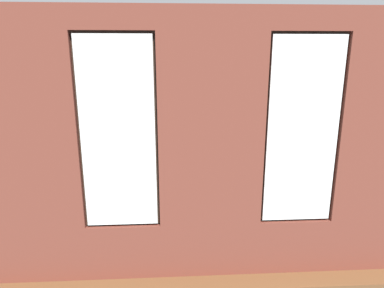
% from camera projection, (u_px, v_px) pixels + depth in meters
% --- Properties ---
extents(ground_plane, '(6.99, 6.25, 0.10)m').
position_uv_depth(ground_plane, '(195.00, 192.00, 7.08)').
color(ground_plane, brown).
extents(brick_wall_with_windows, '(6.39, 0.30, 3.23)m').
position_uv_depth(brick_wall_with_windows, '(211.00, 155.00, 4.02)').
color(brick_wall_with_windows, brown).
rests_on(brick_wall_with_windows, ground_plane).
extents(white_wall_right, '(0.10, 5.25, 3.23)m').
position_uv_depth(white_wall_right, '(25.00, 116.00, 6.28)').
color(white_wall_right, silver).
rests_on(white_wall_right, ground_plane).
extents(couch_by_window, '(1.84, 0.87, 0.80)m').
position_uv_depth(couch_by_window, '(160.00, 226.00, 4.92)').
color(couch_by_window, black).
rests_on(couch_by_window, ground_plane).
extents(couch_left, '(0.99, 1.95, 0.80)m').
position_uv_depth(couch_left, '(320.00, 177.00, 6.84)').
color(couch_left, black).
rests_on(couch_left, ground_plane).
extents(coffee_table, '(1.26, 0.74, 0.41)m').
position_uv_depth(coffee_table, '(181.00, 170.00, 7.14)').
color(coffee_table, tan).
rests_on(coffee_table, ground_plane).
extents(cup_ceramic, '(0.09, 0.09, 0.11)m').
position_uv_depth(cup_ceramic, '(181.00, 166.00, 7.12)').
color(cup_ceramic, '#33567F').
rests_on(cup_ceramic, coffee_table).
extents(candle_jar, '(0.08, 0.08, 0.09)m').
position_uv_depth(candle_jar, '(163.00, 168.00, 6.99)').
color(candle_jar, '#B7333D').
rests_on(candle_jar, coffee_table).
extents(table_plant_small, '(0.17, 0.17, 0.26)m').
position_uv_depth(table_plant_small, '(186.00, 163.00, 6.99)').
color(table_plant_small, '#47423D').
rests_on(table_plant_small, coffee_table).
extents(remote_silver, '(0.10, 0.18, 0.02)m').
position_uv_depth(remote_silver, '(197.00, 165.00, 7.27)').
color(remote_silver, '#B2B2B7').
rests_on(remote_silver, coffee_table).
extents(media_console, '(1.16, 0.42, 0.57)m').
position_uv_depth(media_console, '(50.00, 183.00, 6.68)').
color(media_console, black).
rests_on(media_console, ground_plane).
extents(tv_flatscreen, '(0.99, 0.20, 0.67)m').
position_uv_depth(tv_flatscreen, '(47.00, 152.00, 6.53)').
color(tv_flatscreen, black).
rests_on(tv_flatscreen, media_console).
extents(papasan_chair, '(1.05, 1.05, 0.67)m').
position_uv_depth(papasan_chair, '(156.00, 144.00, 8.94)').
color(papasan_chair, olive).
rests_on(papasan_chair, ground_plane).
extents(potted_plant_near_tv, '(0.84, 0.84, 1.23)m').
position_uv_depth(potted_plant_near_tv, '(60.00, 176.00, 5.59)').
color(potted_plant_near_tv, beige).
rests_on(potted_plant_near_tv, ground_plane).
extents(potted_plant_foreground_right, '(0.73, 0.73, 1.01)m').
position_uv_depth(potted_plant_foreground_right, '(90.00, 137.00, 8.75)').
color(potted_plant_foreground_right, '#9E5638').
rests_on(potted_plant_foreground_right, ground_plane).
extents(potted_plant_beside_window_right, '(0.42, 0.42, 0.79)m').
position_uv_depth(potted_plant_beside_window_right, '(25.00, 223.00, 4.68)').
color(potted_plant_beside_window_right, '#9E5638').
rests_on(potted_plant_beside_window_right, ground_plane).
extents(potted_plant_by_left_couch, '(0.40, 0.40, 0.61)m').
position_uv_depth(potted_plant_by_left_couch, '(279.00, 154.00, 8.14)').
color(potted_plant_by_left_couch, '#47423D').
rests_on(potted_plant_by_left_couch, ground_plane).
extents(potted_plant_corner_near_left, '(0.54, 0.54, 0.83)m').
position_uv_depth(potted_plant_corner_near_left, '(288.00, 139.00, 9.14)').
color(potted_plant_corner_near_left, gray).
rests_on(potted_plant_corner_near_left, ground_plane).
extents(potted_plant_mid_room_small, '(0.45, 0.45, 0.77)m').
position_uv_depth(potted_plant_mid_room_small, '(239.00, 158.00, 7.47)').
color(potted_plant_mid_room_small, gray).
rests_on(potted_plant_mid_room_small, ground_plane).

